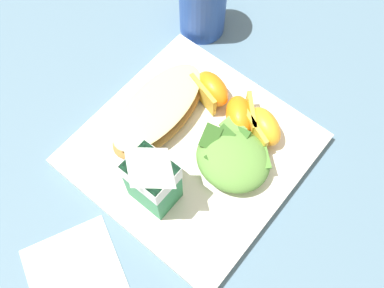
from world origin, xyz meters
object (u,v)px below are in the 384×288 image
at_px(orange_wedge_rear, 211,90).
at_px(green_salad_pile, 233,158).
at_px(orange_wedge_middle, 240,116).
at_px(drinking_blue_cup, 203,4).
at_px(paper_napkin, 74,273).
at_px(cheesy_pizza_bread, 159,111).
at_px(orange_wedge_front, 263,127).
at_px(milk_carton, 152,178).
at_px(white_plate, 192,150).

bearing_deg(orange_wedge_rear, green_salad_pile, 143.28).
relative_size(orange_wedge_middle, orange_wedge_rear, 1.01).
relative_size(green_salad_pile, orange_wedge_rear, 1.50).
bearing_deg(drinking_blue_cup, paper_napkin, 106.93).
relative_size(cheesy_pizza_bread, orange_wedge_middle, 2.53).
xyz_separation_m(orange_wedge_front, orange_wedge_middle, (0.03, 0.01, 0.00)).
bearing_deg(drinking_blue_cup, milk_carton, 117.20).
height_order(white_plate, orange_wedge_front, orange_wedge_front).
relative_size(white_plate, orange_wedge_rear, 4.14).
bearing_deg(white_plate, milk_carton, 94.67).
relative_size(white_plate, paper_napkin, 2.55).
height_order(orange_wedge_front, paper_napkin, orange_wedge_front).
distance_m(white_plate, paper_napkin, 0.22).
bearing_deg(paper_napkin, drinking_blue_cup, -73.07).
bearing_deg(orange_wedge_rear, orange_wedge_front, 178.63).
distance_m(milk_carton, orange_wedge_rear, 0.17).
xyz_separation_m(white_plate, drinking_blue_cup, (0.13, -0.18, 0.05)).
bearing_deg(milk_carton, white_plate, -85.33).
bearing_deg(orange_wedge_rear, white_plate, 110.97).
relative_size(green_salad_pile, orange_wedge_middle, 1.49).
bearing_deg(orange_wedge_rear, orange_wedge_middle, 172.22).
distance_m(cheesy_pizza_bread, milk_carton, 0.12).
relative_size(milk_carton, paper_napkin, 1.00).
height_order(cheesy_pizza_bread, green_salad_pile, green_salad_pile).
xyz_separation_m(green_salad_pile, orange_wedge_middle, (0.03, -0.06, -0.00)).
xyz_separation_m(white_plate, orange_wedge_middle, (-0.03, -0.07, 0.03)).
relative_size(orange_wedge_front, orange_wedge_rear, 1.03).
distance_m(milk_carton, orange_wedge_front, 0.17).
distance_m(orange_wedge_rear, drinking_blue_cup, 0.14).
bearing_deg(orange_wedge_front, cheesy_pizza_bread, 29.05).
distance_m(cheesy_pizza_bread, orange_wedge_rear, 0.08).
height_order(white_plate, green_salad_pile, green_salad_pile).
bearing_deg(orange_wedge_middle, white_plate, 69.51).
xyz_separation_m(cheesy_pizza_bread, green_salad_pile, (-0.12, -0.01, 0.00)).
distance_m(orange_wedge_front, drinking_blue_cup, 0.22).
bearing_deg(white_plate, green_salad_pile, -166.48).
bearing_deg(orange_wedge_middle, cheesy_pizza_bread, 34.99).
distance_m(orange_wedge_front, orange_wedge_middle, 0.03).
relative_size(green_salad_pile, milk_carton, 0.92).
bearing_deg(green_salad_pile, orange_wedge_front, -93.13).
bearing_deg(orange_wedge_middle, orange_wedge_rear, -7.78).
relative_size(orange_wedge_rear, paper_napkin, 0.61).
xyz_separation_m(white_plate, paper_napkin, (0.01, 0.22, -0.01)).
bearing_deg(green_salad_pile, milk_carton, 62.27).
relative_size(paper_napkin, drinking_blue_cup, 1.03).
bearing_deg(milk_carton, orange_wedge_rear, -77.08).
height_order(green_salad_pile, paper_napkin, green_salad_pile).
relative_size(white_plate, cheesy_pizza_bread, 1.62).
bearing_deg(orange_wedge_middle, paper_napkin, 83.33).
relative_size(cheesy_pizza_bread, orange_wedge_front, 2.49).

